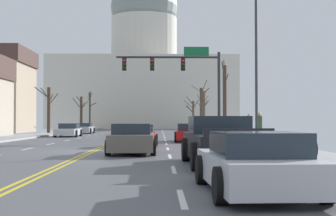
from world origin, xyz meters
TOP-DOWN VIEW (x-y plane):
  - ground at (0.00, -0.00)m, footprint 20.00×180.00m
  - signal_gantry at (4.79, 14.22)m, footprint 7.91×0.41m
  - street_lamp_right at (7.97, 2.99)m, footprint 2.02×0.24m
  - capitol_building at (0.00, 73.23)m, footprint 34.21×22.44m
  - sedan_near_00 at (5.13, 10.36)m, footprint 2.16×4.59m
  - sedan_near_01 at (1.96, 4.38)m, footprint 2.06×4.34m
  - sedan_near_02 at (1.92, -1.60)m, footprint 2.05×4.48m
  - pickup_truck_near_03 at (5.07, -7.08)m, footprint 2.43×5.51m
  - sedan_near_04 at (4.97, -13.06)m, footprint 2.12×4.36m
  - sedan_oncoming_00 at (-5.02, 20.93)m, footprint 2.04×4.39m
  - sedan_oncoming_01 at (-5.35, 31.97)m, footprint 2.02×4.27m
  - bare_tree_00 at (7.85, 29.55)m, footprint 1.54×2.44m
  - bare_tree_01 at (-7.95, 45.95)m, footprint 2.30×1.43m
  - bare_tree_02 at (8.30, 53.21)m, footprint 2.33×2.15m
  - bare_tree_03 at (-7.92, 54.33)m, footprint 1.59×1.98m
  - bare_tree_04 at (8.12, 35.96)m, footprint 2.17×1.63m
  - bare_tree_05 at (-8.75, 29.44)m, footprint 2.34×3.01m
  - bare_tree_06 at (8.94, 21.00)m, footprint 0.96×2.30m
  - pedestrian_00 at (9.01, 9.49)m, footprint 0.35×0.34m
  - pedestrian_01 at (8.62, 4.35)m, footprint 0.35×0.34m
  - bicycle_parked at (8.22, -5.91)m, footprint 0.12×1.77m

SIDE VIEW (x-z plane):
  - ground at x=0.00m, z-range -0.08..0.12m
  - bicycle_parked at x=8.22m, z-range 0.06..0.91m
  - sedan_oncoming_01 at x=-5.35m, z-range -0.04..1.12m
  - sedan_oncoming_00 at x=-5.02m, z-range -0.04..1.14m
  - sedan_near_04 at x=4.97m, z-range -0.03..1.15m
  - sedan_near_01 at x=1.96m, z-range -0.03..1.17m
  - sedan_near_00 at x=5.13m, z-range -0.03..1.19m
  - sedan_near_02 at x=1.92m, z-range -0.04..1.24m
  - pickup_truck_near_03 at x=5.07m, z-range -0.07..1.48m
  - pedestrian_00 at x=9.01m, z-range 0.24..1.96m
  - pedestrian_01 at x=8.62m, z-range 0.24..1.99m
  - bare_tree_00 at x=7.85m, z-range 0.19..4.66m
  - bare_tree_01 at x=-7.95m, z-range 0.23..4.93m
  - bare_tree_02 at x=8.30m, z-range 0.00..5.18m
  - bare_tree_05 at x=-8.75m, z-range 0.28..5.16m
  - bare_tree_04 at x=8.12m, z-range -0.14..6.02m
  - bare_tree_03 at x=-7.92m, z-range 0.34..6.19m
  - bare_tree_06 at x=8.94m, z-range 0.00..6.86m
  - signal_gantry at x=4.79m, z-range 1.66..8.56m
  - street_lamp_right at x=7.97m, z-range 0.85..9.50m
  - capitol_building at x=0.00m, z-range -5.91..27.15m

